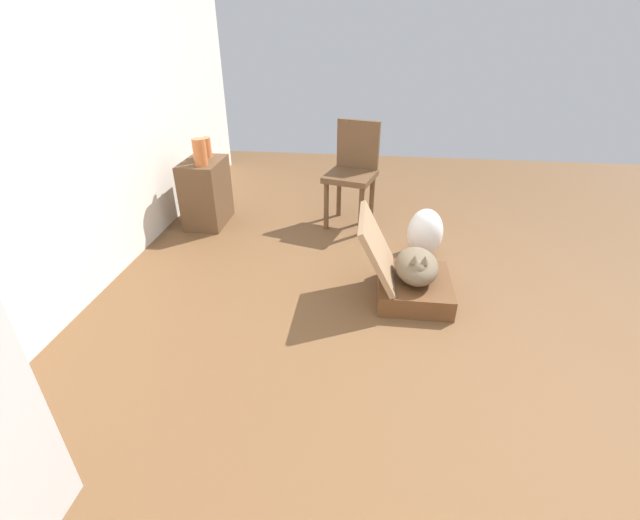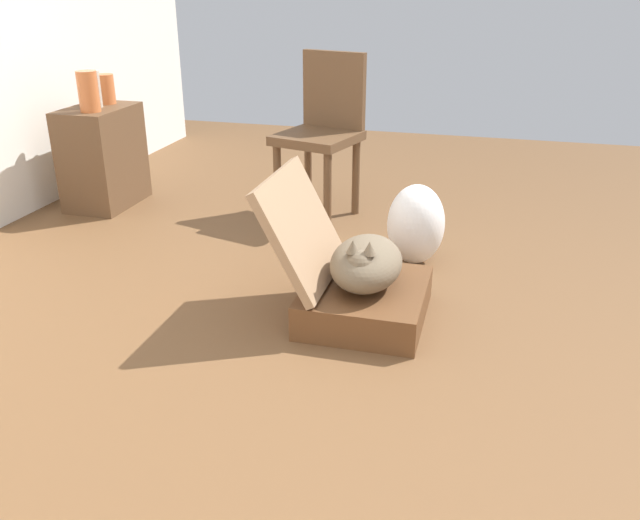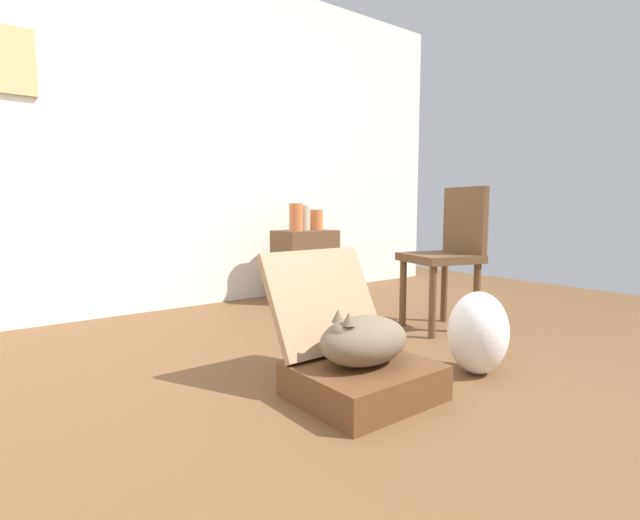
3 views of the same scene
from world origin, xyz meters
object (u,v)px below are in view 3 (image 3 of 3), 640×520
Objects in this scene: plastic_bag_white at (478,333)px; vase_round at (304,218)px; side_table at (305,265)px; vase_short at (316,220)px; cat at (363,340)px; chair at (449,251)px; suitcase_base at (363,381)px; vase_tall at (296,217)px.

vase_round is at bearing 78.29° from plastic_bag_white.
vase_short reaches higher than side_table.
vase_round reaches higher than plastic_bag_white.
plastic_bag_white is (0.62, -0.12, -0.05)m from cat.
chair is (0.05, -1.31, -0.17)m from vase_short.
cat reaches higher than suitcase_base.
chair is at bearing -76.93° from vase_tall.
plastic_bag_white is (0.62, -0.12, 0.12)m from suitcase_base.
side_table is at bearing 19.90° from vase_tall.
plastic_bag_white is at bearing -10.65° from suitcase_base.
chair is (0.17, -1.32, -0.19)m from vase_round.
plastic_bag_white is 2.04m from vase_short.
cat is at bearing -119.51° from vase_round.
vase_round is (-0.12, 0.01, 0.02)m from vase_short.
chair is (0.57, 0.61, 0.30)m from plastic_bag_white.
vase_tall reaches higher than side_table.
vase_round is at bearing -157.28° from chair.
cat is 0.54× the size of chair.
plastic_bag_white is 1.89× the size of vase_round.
vase_short is at bearing 10.95° from vase_tall.
chair is at bearing 22.50° from suitcase_base.
plastic_bag_white is 0.89m from chair.
vase_round is (1.02, 1.81, 0.44)m from cat.
side_table is at bearing -157.22° from chair.
cat is 2.02m from vase_tall.
suitcase_base is 1.11× the size of cat.
plastic_bag_white is 1.76× the size of vase_tall.
chair is at bearing -82.48° from side_table.
side_table reaches higher than plastic_bag_white.
plastic_bag_white is 1.96m from side_table.
vase_tall is (0.28, 1.87, 0.50)m from plastic_bag_white.
vase_tall is at bearing -151.66° from chair.
cat is 2.85× the size of vase_short.
plastic_bag_white reaches higher than suitcase_base.
chair reaches higher than vase_round.
side_table is 2.64× the size of vase_tall.
plastic_bag_white is 1.96m from vase_tall.
vase_round is at bearing 60.66° from suitcase_base.
cat is 1.32m from chair.
side_table is at bearing -90.00° from vase_round.
vase_tall is 0.25m from vase_short.
suitcase_base is 2.16m from vase_round.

